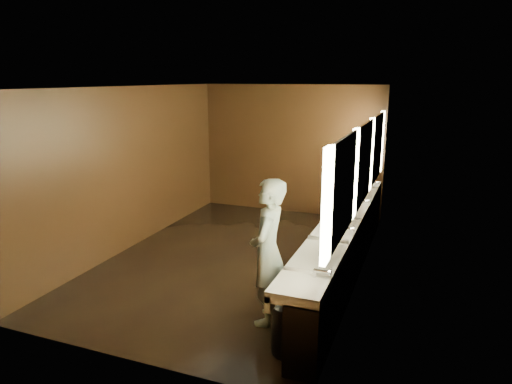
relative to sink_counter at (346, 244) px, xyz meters
The scene contains 10 objects.
floor 1.86m from the sink_counter, behind, with size 6.00×6.00×0.00m, color black.
ceiling 2.92m from the sink_counter, behind, with size 4.00×6.00×0.02m, color #2D2D2B.
wall_back 3.61m from the sink_counter, 120.87° to the left, with size 4.00×0.02×2.80m, color black.
wall_front 3.61m from the sink_counter, 120.87° to the right, with size 4.00×0.02×2.80m, color black.
wall_left 3.90m from the sink_counter, behind, with size 0.02×6.00×2.80m, color black.
wall_right 0.93m from the sink_counter, ahead, with size 0.02×6.00×2.80m, color black.
sink_counter is the anchor object (origin of this frame).
mirror_band 1.27m from the sink_counter, ahead, with size 0.06×5.03×1.15m.
person 1.85m from the sink_counter, 111.57° to the right, with size 0.66×0.43×1.80m, color #95C7DE.
trash_bin 2.28m from the sink_counter, 95.52° to the right, with size 0.37×0.37×0.57m, color black.
Camera 1 is at (2.83, -6.53, 2.94)m, focal length 32.00 mm.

